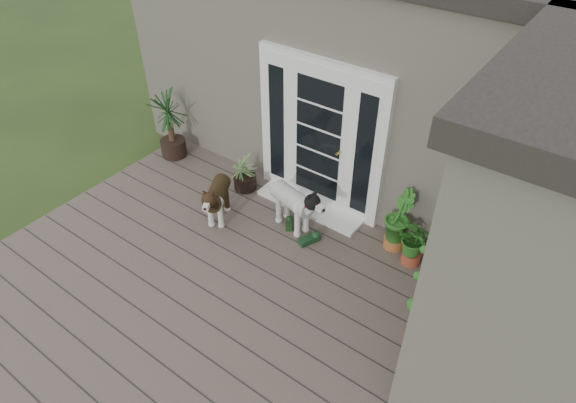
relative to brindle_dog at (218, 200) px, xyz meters
The scene contains 15 objects.
deck 1.57m from the brindle_dog, 45.03° to the right, with size 6.20×4.60×0.12m, color #6B5B4C.
house_main 3.53m from the brindle_dog, 71.28° to the left, with size 7.40×4.00×3.10m, color #665E54.
house_wing 4.13m from the brindle_dog, ahead, with size 1.60×2.40×3.10m, color #665E54.
door_unit 1.61m from the brindle_dog, 52.09° to the left, with size 1.90×0.14×2.15m, color white.
door_step 1.31m from the brindle_dog, 46.55° to the left, with size 1.60×0.40×0.05m, color white.
brindle_dog is the anchor object (origin of this frame).
white_dog 1.02m from the brindle_dog, 26.47° to the left, with size 0.36×0.84×0.70m, color white, non-canonical shape.
spider_plant 0.76m from the brindle_dog, 102.24° to the left, with size 0.56×0.56×0.60m, color #98AA68, non-canonical shape.
yucca 1.85m from the brindle_dog, 156.06° to the left, with size 0.77×0.77×1.11m, color black, non-canonical shape.
herb_a 2.63m from the brindle_dog, 17.47° to the left, with size 0.44×0.44×0.56m, color #1F631C.
herb_b 2.39m from the brindle_dog, 22.75° to the left, with size 0.44×0.44×0.65m, color #1B5618.
herb_c 3.44m from the brindle_dog, 15.60° to the left, with size 0.36×0.36×0.55m, color #1E601B.
sapling 3.12m from the brindle_dog, ahead, with size 0.43×0.43×1.46m, color #1F5B1A, non-canonical shape.
clog_left 1.02m from the brindle_dog, 26.56° to the left, with size 0.13×0.27×0.08m, color #143314, non-canonical shape.
clog_right 1.35m from the brindle_dog, 14.94° to the left, with size 0.16×0.34×0.10m, color #14331A, non-canonical shape.
Camera 1 is at (2.75, -2.15, 4.60)m, focal length 30.70 mm.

